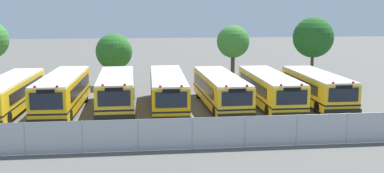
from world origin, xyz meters
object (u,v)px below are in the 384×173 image
(school_bus_5, at_px, (269,89))
(tree_2, at_px, (232,41))
(school_bus_0, at_px, (10,93))
(school_bus_1, at_px, (63,92))
(school_bus_4, at_px, (220,89))
(school_bus_3, at_px, (168,90))
(school_bus_2, at_px, (117,90))
(tree_1, at_px, (115,51))
(school_bus_6, at_px, (317,87))
(traffic_cone, at_px, (340,132))
(tree_3, at_px, (313,38))

(school_bus_5, relative_size, tree_2, 1.87)
(school_bus_0, height_order, school_bus_1, school_bus_1)
(school_bus_0, distance_m, school_bus_4, 15.12)
(school_bus_3, bearing_deg, tree_2, -120.37)
(school_bus_0, distance_m, school_bus_2, 7.49)
(school_bus_1, bearing_deg, school_bus_2, -171.19)
(school_bus_5, height_order, tree_1, tree_1)
(school_bus_4, distance_m, school_bus_6, 7.42)
(school_bus_3, relative_size, tree_2, 1.96)
(school_bus_2, xyz_separation_m, traffic_cone, (13.12, -8.66, -1.15))
(school_bus_2, distance_m, tree_3, 20.89)
(school_bus_6, bearing_deg, school_bus_4, -0.17)
(school_bus_0, relative_size, school_bus_2, 1.15)
(school_bus_5, bearing_deg, school_bus_0, -0.61)
(school_bus_3, relative_size, school_bus_5, 1.05)
(tree_3, bearing_deg, school_bus_2, -153.13)
(school_bus_3, distance_m, tree_3, 17.87)
(school_bus_3, relative_size, school_bus_6, 1.15)
(school_bus_1, distance_m, school_bus_2, 3.75)
(school_bus_0, bearing_deg, school_bus_5, -179.79)
(tree_3, bearing_deg, school_bus_5, -126.31)
(school_bus_1, xyz_separation_m, traffic_cone, (16.84, -8.20, -1.19))
(school_bus_4, height_order, school_bus_5, school_bus_5)
(school_bus_0, relative_size, traffic_cone, 22.10)
(tree_1, relative_size, tree_2, 0.88)
(tree_2, bearing_deg, traffic_cone, -83.71)
(school_bus_1, height_order, tree_3, tree_3)
(tree_2, bearing_deg, school_bus_4, -105.88)
(tree_2, distance_m, tree_3, 7.80)
(school_bus_1, distance_m, school_bus_4, 11.35)
(tree_1, distance_m, traffic_cone, 23.18)
(school_bus_3, height_order, tree_2, tree_2)
(school_bus_2, distance_m, school_bus_4, 7.63)
(tree_2, bearing_deg, school_bus_2, -133.80)
(school_bus_0, height_order, tree_3, tree_3)
(school_bus_5, bearing_deg, school_bus_1, 0.89)
(school_bus_2, height_order, tree_1, tree_1)
(school_bus_0, xyz_separation_m, school_bus_5, (18.82, -0.33, 0.02))
(school_bus_2, distance_m, tree_2, 15.99)
(tree_2, bearing_deg, tree_1, -172.18)
(school_bus_2, relative_size, school_bus_4, 0.93)
(school_bus_6, xyz_separation_m, tree_3, (3.39, 9.59, 3.15))
(traffic_cone, bearing_deg, school_bus_5, 102.17)
(school_bus_5, relative_size, tree_3, 1.64)
(tree_2, xyz_separation_m, traffic_cone, (2.21, -20.04, -3.85))
(school_bus_4, relative_size, traffic_cone, 20.67)
(school_bus_3, bearing_deg, school_bus_1, 2.44)
(tree_1, height_order, tree_2, tree_2)
(tree_1, relative_size, traffic_cone, 9.63)
(school_bus_4, bearing_deg, school_bus_5, 175.54)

